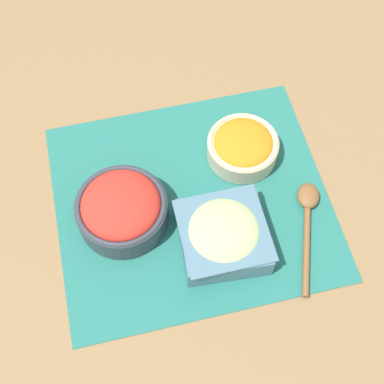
{
  "coord_description": "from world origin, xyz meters",
  "views": [
    {
      "loc": [
        0.11,
        0.45,
        0.89
      ],
      "look_at": [
        0.0,
        0.0,
        0.03
      ],
      "focal_mm": 50.0,
      "sensor_mm": 36.0,
      "label": 1
    }
  ],
  "objects": [
    {
      "name": "wooden_spoon",
      "position": [
        -0.2,
        0.08,
        0.01
      ],
      "size": [
        0.1,
        0.21,
        0.02
      ],
      "color": "brown",
      "rests_on": "placemat"
    },
    {
      "name": "carrot_bowl",
      "position": [
        -0.12,
        -0.08,
        0.03
      ],
      "size": [
        0.14,
        0.14,
        0.06
      ],
      "color": "beige",
      "rests_on": "placemat"
    },
    {
      "name": "ground_plane",
      "position": [
        0.0,
        0.0,
        0.0
      ],
      "size": [
        3.0,
        3.0,
        0.0
      ],
      "primitive_type": "plane",
      "color": "olive"
    },
    {
      "name": "placemat",
      "position": [
        0.0,
        0.0,
        0.0
      ],
      "size": [
        0.5,
        0.45,
        0.0
      ],
      "color": "#236B60",
      "rests_on": "ground_plane"
    },
    {
      "name": "cucumber_bowl",
      "position": [
        -0.03,
        0.1,
        0.04
      ],
      "size": [
        0.16,
        0.16,
        0.07
      ],
      "color": "slate",
      "rests_on": "placemat"
    },
    {
      "name": "tomato_bowl",
      "position": [
        0.13,
        0.01,
        0.04
      ],
      "size": [
        0.16,
        0.16,
        0.08
      ],
      "color": "#333842",
      "rests_on": "placemat"
    }
  ]
}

